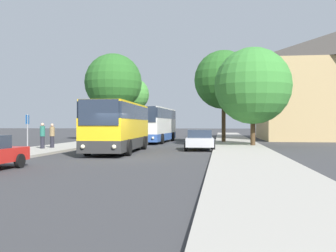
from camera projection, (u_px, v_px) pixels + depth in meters
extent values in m
plane|color=#38383A|center=(122.00, 158.00, 22.11)|extent=(300.00, 300.00, 0.00)
cube|color=#A39E93|center=(6.00, 155.00, 23.03)|extent=(4.00, 120.00, 0.15)
cube|color=#A39E93|center=(248.00, 158.00, 21.19)|extent=(4.00, 120.00, 0.15)
cube|color=#2D2D2D|center=(119.00, 143.00, 26.55)|extent=(2.86, 10.10, 0.70)
cube|color=yellow|center=(119.00, 129.00, 26.54)|extent=(2.86, 10.10, 1.25)
cube|color=#232D3D|center=(119.00, 112.00, 26.54)|extent=(2.88, 9.90, 0.95)
cube|color=yellow|center=(119.00, 104.00, 26.53)|extent=(2.81, 9.90, 0.12)
cube|color=#232D3D|center=(98.00, 112.00, 21.52)|extent=(2.26, 0.14, 1.45)
sphere|color=#F4EAC1|center=(83.00, 147.00, 21.59)|extent=(0.24, 0.24, 0.24)
sphere|color=#F4EAC1|center=(114.00, 147.00, 21.42)|extent=(0.24, 0.24, 0.24)
cylinder|color=black|center=(87.00, 147.00, 23.68)|extent=(0.34, 1.01, 1.00)
cylinder|color=black|center=(128.00, 148.00, 23.43)|extent=(0.34, 1.01, 1.00)
cylinder|color=black|center=(111.00, 143.00, 29.66)|extent=(0.34, 1.01, 1.00)
cylinder|color=black|center=(144.00, 143.00, 29.42)|extent=(0.34, 1.01, 1.00)
cube|color=#2D519E|center=(155.00, 136.00, 40.76)|extent=(2.97, 11.24, 0.70)
cube|color=silver|center=(155.00, 126.00, 40.76)|extent=(2.97, 11.24, 1.50)
cube|color=#232D3D|center=(155.00, 114.00, 40.75)|extent=(2.99, 11.01, 0.95)
cube|color=silver|center=(155.00, 109.00, 40.75)|extent=(2.91, 11.01, 0.12)
cube|color=#232D3D|center=(143.00, 114.00, 35.22)|extent=(2.33, 0.14, 1.45)
sphere|color=#F4EAC1|center=(133.00, 138.00, 35.36)|extent=(0.24, 0.24, 0.24)
sphere|color=#F4EAC1|center=(153.00, 138.00, 35.06)|extent=(0.24, 0.24, 0.24)
cylinder|color=black|center=(135.00, 139.00, 37.68)|extent=(0.33, 1.01, 1.00)
cylinder|color=black|center=(162.00, 139.00, 37.25)|extent=(0.33, 1.01, 1.00)
cylinder|color=black|center=(150.00, 137.00, 44.28)|extent=(0.33, 1.01, 1.00)
cylinder|color=black|center=(173.00, 137.00, 43.85)|extent=(0.33, 1.01, 1.00)
cylinder|color=black|center=(20.00, 161.00, 16.96)|extent=(0.23, 0.63, 0.62)
cube|color=#B7B7BC|center=(200.00, 142.00, 28.63)|extent=(2.16, 4.22, 0.62)
cube|color=#232D3D|center=(200.00, 134.00, 28.79)|extent=(1.82, 2.24, 0.55)
cylinder|color=black|center=(214.00, 147.00, 27.29)|extent=(0.24, 0.63, 0.62)
cylinder|color=black|center=(186.00, 147.00, 27.43)|extent=(0.24, 0.63, 0.62)
cylinder|color=black|center=(212.00, 145.00, 29.83)|extent=(0.24, 0.63, 0.62)
cylinder|color=black|center=(187.00, 145.00, 29.98)|extent=(0.24, 0.63, 0.62)
cylinder|color=gray|center=(27.00, 133.00, 25.10)|extent=(0.08, 0.08, 2.40)
cube|color=#1E56A3|center=(27.00, 120.00, 25.10)|extent=(0.03, 0.45, 0.60)
cylinder|color=#23232D|center=(42.00, 142.00, 28.18)|extent=(0.30, 0.30, 0.88)
cylinder|color=#236656|center=(42.00, 131.00, 28.18)|extent=(0.36, 0.36, 0.73)
sphere|color=tan|center=(42.00, 125.00, 28.18)|extent=(0.24, 0.24, 0.24)
cylinder|color=#23232D|center=(52.00, 142.00, 29.17)|extent=(0.30, 0.30, 0.85)
cylinder|color=olive|center=(52.00, 131.00, 29.17)|extent=(0.36, 0.36, 0.71)
sphere|color=tan|center=(52.00, 125.00, 29.17)|extent=(0.23, 0.23, 0.23)
cylinder|color=#47331E|center=(113.00, 121.00, 46.36)|extent=(0.40, 0.40, 4.18)
sphere|color=#286023|center=(113.00, 82.00, 46.33)|extent=(6.74, 6.74, 6.74)
cylinder|color=brown|center=(133.00, 122.00, 52.54)|extent=(0.40, 0.40, 4.10)
sphere|color=#428938|center=(133.00, 94.00, 52.52)|extent=(4.39, 4.39, 4.39)
cylinder|color=#47331E|center=(224.00, 122.00, 39.22)|extent=(0.40, 0.40, 3.99)
sphere|color=#286023|center=(224.00, 80.00, 39.20)|extent=(5.87, 5.87, 5.87)
cylinder|color=#47331E|center=(253.00, 130.00, 32.56)|extent=(0.40, 0.40, 2.55)
sphere|color=#387F33|center=(253.00, 86.00, 32.54)|extent=(6.37, 6.37, 6.37)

